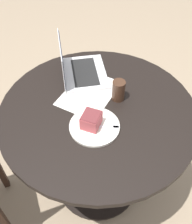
% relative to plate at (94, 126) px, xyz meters
% --- Properties ---
extents(ground_plane, '(12.00, 12.00, 0.00)m').
position_rel_plate_xyz_m(ground_plane, '(0.12, -0.02, -0.76)').
color(ground_plane, gray).
extents(dining_table, '(1.01, 1.01, 0.76)m').
position_rel_plate_xyz_m(dining_table, '(0.12, -0.02, -0.19)').
color(dining_table, black).
rests_on(dining_table, ground_plane).
extents(paper_document, '(0.40, 0.37, 0.00)m').
position_rel_plate_xyz_m(paper_document, '(0.23, 0.03, -0.00)').
color(paper_document, white).
rests_on(paper_document, dining_table).
extents(plate, '(0.24, 0.24, 0.01)m').
position_rel_plate_xyz_m(plate, '(0.00, 0.00, 0.00)').
color(plate, silver).
rests_on(plate, dining_table).
extents(cake_slice, '(0.11, 0.11, 0.07)m').
position_rel_plate_xyz_m(cake_slice, '(0.00, 0.02, 0.04)').
color(cake_slice, '#B74C51').
rests_on(cake_slice, plate).
extents(fork, '(0.03, 0.17, 0.00)m').
position_rel_plate_xyz_m(fork, '(-0.01, -0.05, 0.01)').
color(fork, silver).
rests_on(fork, plate).
extents(coffee_glass, '(0.07, 0.07, 0.11)m').
position_rel_plate_xyz_m(coffee_glass, '(0.20, -0.12, 0.05)').
color(coffee_glass, '#3D2619').
rests_on(coffee_glass, dining_table).
extents(laptop, '(0.35, 0.29, 0.22)m').
position_rel_plate_xyz_m(laptop, '(0.38, 0.09, 0.03)').
color(laptop, silver).
rests_on(laptop, dining_table).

